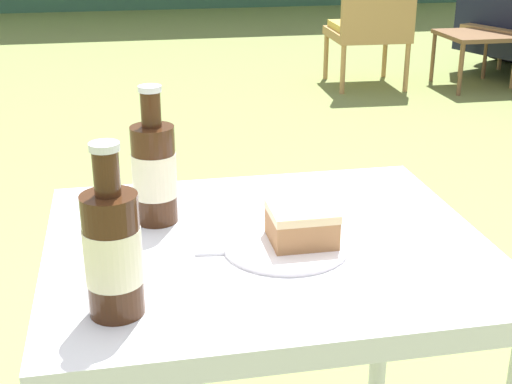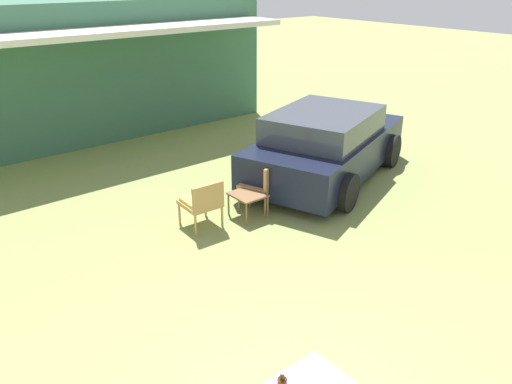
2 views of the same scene
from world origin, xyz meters
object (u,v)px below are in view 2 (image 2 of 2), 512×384
at_px(wicker_chair_cushioned, 202,201).
at_px(wicker_chair_plain, 263,182).
at_px(garden_side_table, 248,196).
at_px(parked_car, 326,145).

distance_m(wicker_chair_cushioned, wicker_chair_plain, 1.19).
bearing_deg(garden_side_table, wicker_chair_plain, 17.46).
bearing_deg(wicker_chair_plain, garden_side_table, -5.40).
bearing_deg(wicker_chair_plain, parked_car, 165.44).
xyz_separation_m(wicker_chair_cushioned, garden_side_table, (0.77, -0.15, -0.08)).
height_order(wicker_chair_cushioned, wicker_chair_plain, same).
relative_size(wicker_chair_cushioned, garden_side_table, 1.49).
height_order(wicker_chair_plain, garden_side_table, wicker_chair_plain).
xyz_separation_m(parked_car, wicker_chair_cushioned, (-2.92, -0.24, -0.21)).
relative_size(wicker_chair_plain, garden_side_table, 1.49).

